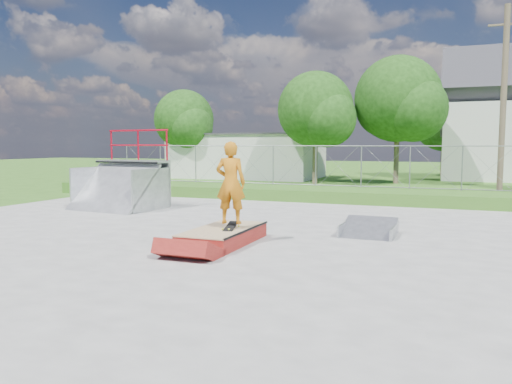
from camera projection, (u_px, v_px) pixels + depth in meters
ground at (209, 238)px, 12.47m from camera, size 120.00×120.00×0.00m
concrete_pad at (209, 237)px, 12.47m from camera, size 20.00×16.00×0.04m
grass_berm at (310, 194)px, 21.25m from camera, size 24.00×3.00×0.50m
grind_box at (223, 236)px, 11.70m from camera, size 1.25×2.57×0.38m
quarter_pipe at (117, 169)px, 17.89m from camera, size 3.12×2.72×2.89m
flat_bank_ramp at (368, 229)px, 12.66m from camera, size 1.36×1.44×0.41m
skateboard at (231, 227)px, 11.65m from camera, size 0.38×0.82×0.13m
skater at (231, 186)px, 11.56m from camera, size 0.77×0.58×1.91m
concrete_stairs at (131, 186)px, 23.58m from camera, size 1.50×1.60×0.80m
chain_link_fence at (316, 166)px, 22.07m from camera, size 20.00×0.06×1.80m
utility_building_flat at (248, 156)px, 35.63m from camera, size 10.00×6.00×3.00m
gable_house at (508, 122)px, 32.94m from camera, size 8.40×6.08×8.94m
utility_pole at (503, 104)px, 20.49m from camera, size 0.24×0.24×8.00m
tree_left_near at (319, 112)px, 29.24m from camera, size 4.76×4.48×6.65m
tree_center at (402, 102)px, 29.36m from camera, size 5.44×5.12×7.60m
tree_left_far at (186, 122)px, 34.77m from camera, size 4.42×4.16×6.18m
tree_back_mid at (447, 127)px, 36.06m from camera, size 4.08×3.84×5.70m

